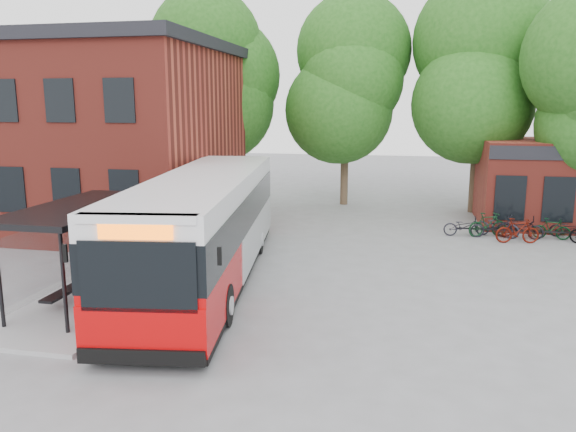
% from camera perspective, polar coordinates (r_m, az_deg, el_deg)
% --- Properties ---
extents(ground, '(100.00, 100.00, 0.00)m').
position_cam_1_polar(ground, '(16.61, -4.31, -8.66)').
color(ground, slate).
extents(station_building, '(18.40, 10.40, 8.50)m').
position_cam_1_polar(station_building, '(29.67, -24.32, 7.55)').
color(station_building, maroon).
rests_on(station_building, ground).
extents(bus_shelter, '(3.60, 7.00, 2.90)m').
position_cam_1_polar(bus_shelter, '(17.10, -20.03, -3.65)').
color(bus_shelter, black).
rests_on(bus_shelter, ground).
extents(bike_rail, '(5.20, 0.10, 0.38)m').
position_cam_1_polar(bike_rail, '(26.04, 22.34, -1.72)').
color(bike_rail, black).
rests_on(bike_rail, ground).
extents(tree_0, '(7.92, 7.92, 11.00)m').
position_cam_1_polar(tree_0, '(32.69, -6.85, 10.89)').
color(tree_0, '#1D5015').
rests_on(tree_0, ground).
extents(tree_1, '(7.92, 7.92, 10.40)m').
position_cam_1_polar(tree_1, '(32.17, 5.86, 10.37)').
color(tree_1, '#1D5015').
rests_on(tree_1, ground).
extents(tree_2, '(7.92, 7.92, 11.00)m').
position_cam_1_polar(tree_2, '(31.20, 18.77, 10.37)').
color(tree_2, '#1D5015').
rests_on(tree_2, ground).
extents(city_bus, '(4.79, 13.90, 3.46)m').
position_cam_1_polar(city_bus, '(18.33, -8.26, -1.20)').
color(city_bus, '#BA0406').
rests_on(city_bus, ground).
extents(bicycle_0, '(1.73, 0.65, 0.90)m').
position_cam_1_polar(bicycle_0, '(25.57, 17.44, -1.02)').
color(bicycle_0, black).
rests_on(bicycle_0, ground).
extents(bicycle_1, '(1.84, 1.15, 1.07)m').
position_cam_1_polar(bicycle_1, '(25.86, 19.63, -0.82)').
color(bicycle_1, '#0F321A').
rests_on(bicycle_1, ground).
extents(bicycle_2, '(1.99, 1.34, 0.99)m').
position_cam_1_polar(bicycle_2, '(25.93, 20.47, -0.95)').
color(bicycle_2, black).
rests_on(bicycle_2, ground).
extents(bicycle_3, '(1.82, 0.74, 1.06)m').
position_cam_1_polar(bicycle_3, '(25.05, 22.29, -1.40)').
color(bicycle_3, '#4D0F08').
rests_on(bicycle_3, ground).
extents(bicycle_4, '(1.97, 0.99, 0.99)m').
position_cam_1_polar(bicycle_4, '(26.00, 22.52, -1.07)').
color(bicycle_4, black).
rests_on(bicycle_4, ground).
extents(bicycle_5, '(1.57, 0.66, 0.91)m').
position_cam_1_polar(bicycle_5, '(26.42, 25.20, -1.18)').
color(bicycle_5, black).
rests_on(bicycle_5, ground).
extents(bicycle_6, '(1.67, 1.16, 0.83)m').
position_cam_1_polar(bicycle_6, '(26.96, 26.68, -1.17)').
color(bicycle_6, black).
rests_on(bicycle_6, ground).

